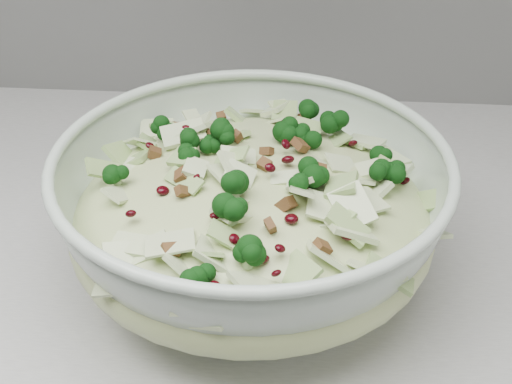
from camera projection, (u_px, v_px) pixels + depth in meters
mixing_bowl at (252, 218)px, 0.61m from camera, size 0.42×0.42×0.13m
salad at (252, 197)px, 0.60m from camera, size 0.39×0.39×0.13m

